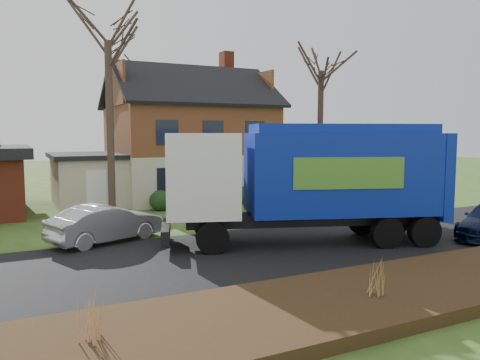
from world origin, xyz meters
name	(u,v)px	position (x,y,z in m)	size (l,w,h in m)	color
ground	(277,250)	(0.00, 0.00, 0.00)	(120.00, 120.00, 0.00)	#2E501A
road	(277,249)	(0.00, 0.00, 0.01)	(80.00, 7.00, 0.02)	black
mulch_verge	(391,293)	(0.00, -5.30, 0.15)	(80.00, 3.50, 0.30)	black
main_house	(182,132)	(1.49, 13.91, 4.03)	(12.95, 8.95, 9.26)	beige
garbage_truck	(312,175)	(1.59, 0.31, 2.46)	(10.30, 5.76, 4.27)	black
silver_sedan	(106,223)	(-5.00, 3.72, 0.69)	(1.46, 4.18, 1.38)	#B0B1B8
tree_front_west	(107,14)	(-3.71, 9.31, 9.47)	(3.87, 3.87, 11.49)	#433128
tree_front_east	(321,49)	(8.42, 9.26, 8.80)	(3.90, 3.90, 10.83)	#3B2B23
tree_back	(146,65)	(1.75, 22.77, 9.25)	(3.50, 3.50, 11.09)	#443329
grass_clump_west	(93,314)	(-6.85, -5.16, 0.78)	(0.37, 0.30, 0.97)	tan
grass_clump_mid	(377,277)	(-0.79, -5.66, 0.74)	(0.31, 0.26, 0.87)	#A8834A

